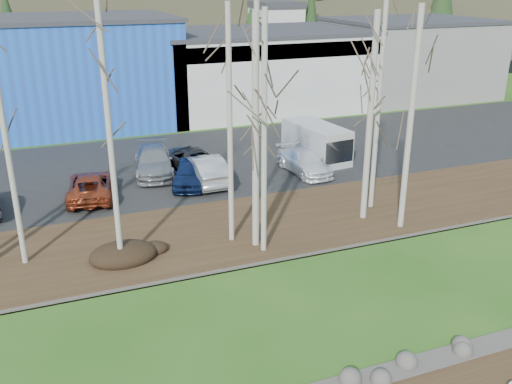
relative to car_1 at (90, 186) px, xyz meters
name	(u,v)px	position (x,y,z in m)	size (l,w,h in m)	color
river	(276,316)	(4.70, -13.73, -0.81)	(80.00, 8.00, 0.90)	black
far_bank_rocks	(236,265)	(4.70, -9.63, -0.81)	(80.00, 0.80, 0.46)	#47423D
far_bank	(213,233)	(4.70, -6.43, -0.74)	(80.00, 7.00, 0.15)	#382616
parking_lot	(162,166)	(4.70, 4.07, -0.74)	(80.00, 14.00, 0.14)	black
building_blue	(42,72)	(-1.30, 18.07, 3.34)	(20.40, 12.24, 8.30)	#234DB6
building_white	(258,69)	(16.70, 18.05, 2.60)	(18.36, 12.24, 6.80)	beige
building_grey	(409,57)	(32.70, 18.07, 2.84)	(14.28, 12.24, 7.30)	gray
dirt_mound	(123,253)	(0.40, -7.75, -0.39)	(2.80, 1.97, 0.55)	black
birch_1	(3,121)	(-3.39, -6.49, 5.27)	(0.22, 0.22, 11.86)	beige
birch_3	(109,126)	(0.27, -8.07, 5.10)	(0.22, 0.22, 11.52)	beige
birch_4	(256,137)	(6.04, -8.42, 4.21)	(0.29, 0.29, 9.74)	beige
birch_5	(230,129)	(5.23, -7.56, 4.40)	(0.23, 0.23, 10.12)	beige
birch_6	(264,137)	(6.16, -9.04, 4.32)	(0.23, 0.23, 9.96)	beige
birch_7	(410,122)	(13.08, -9.13, 4.33)	(0.27, 0.27, 9.98)	beige
birch_8	(370,120)	(12.01, -7.57, 4.19)	(0.28, 0.28, 9.70)	beige
birch_9	(380,87)	(13.12, -6.50, 5.41)	(0.24, 0.24, 12.14)	beige
birch_10	(257,126)	(6.42, -7.56, 4.40)	(0.23, 0.23, 10.12)	beige
birch_11	(370,120)	(12.00, -7.57, 4.19)	(0.28, 0.28, 9.70)	beige
car_1	(90,186)	(0.00, 0.00, 0.00)	(2.23, 4.83, 1.34)	#9D3D1F
car_2	(154,161)	(3.95, 2.69, 0.10)	(2.17, 5.34, 1.55)	gray
car_3	(190,173)	(5.41, -0.02, 0.05)	(1.71, 4.26, 1.45)	#12224F
car_4	(205,169)	(6.32, 0.10, 0.13)	(1.70, 4.86, 1.60)	silver
car_5	(189,158)	(6.11, 2.74, 0.02)	(2.31, 5.01, 1.39)	#2A2A2D
car_6	(304,162)	(12.31, -0.43, 0.00)	(1.87, 4.61, 1.34)	white
van_white	(318,143)	(14.25, 1.58, 0.44)	(2.68, 5.31, 2.23)	white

